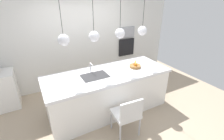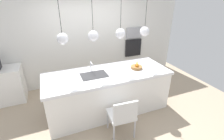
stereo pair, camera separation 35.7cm
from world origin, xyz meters
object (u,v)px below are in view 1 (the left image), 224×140
microwave (127,32)px  fruit_bowl (135,66)px  chair_near (127,114)px  oven (126,47)px

microwave → fruit_bowl: bearing=-116.3°
fruit_bowl → microwave: microwave is taller
chair_near → microwave: bearing=57.8°
microwave → chair_near: microwave is taller
fruit_bowl → chair_near: 1.23m
fruit_bowl → microwave: size_ratio=0.49×
fruit_bowl → oven: 1.80m
oven → chair_near: oven is taller
chair_near → fruit_bowl: bearing=48.3°
fruit_bowl → chair_near: fruit_bowl is taller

